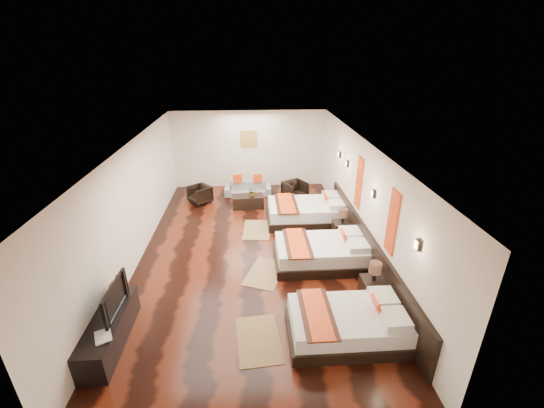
{
  "coord_description": "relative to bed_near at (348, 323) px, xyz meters",
  "views": [
    {
      "loc": [
        0.02,
        -7.75,
        4.76
      ],
      "look_at": [
        0.56,
        0.47,
        1.1
      ],
      "focal_mm": 23.12,
      "sensor_mm": 36.0,
      "label": 1
    }
  ],
  "objects": [
    {
      "name": "nightstand_b",
      "position": [
        0.75,
        3.48,
        0.04
      ],
      "size": [
        0.46,
        0.46,
        0.9
      ],
      "color": "black",
      "rests_on": "floor"
    },
    {
      "name": "sconce_near",
      "position": [
        1.01,
        0.01,
        1.58
      ],
      "size": [
        0.07,
        0.12,
        0.18
      ],
      "color": "black",
      "rests_on": "right_wall"
    },
    {
      "name": "sconce_lounge",
      "position": [
        1.01,
        5.31,
        1.58
      ],
      "size": [
        0.07,
        0.12,
        0.18
      ],
      "color": "black",
      "rests_on": "right_wall"
    },
    {
      "name": "nightstand_a",
      "position": [
        0.75,
        0.93,
        0.04
      ],
      "size": [
        0.46,
        0.46,
        0.91
      ],
      "color": "black",
      "rests_on": "floor"
    },
    {
      "name": "tv",
      "position": [
        -4.15,
        0.26,
        0.56
      ],
      "size": [
        0.16,
        1.01,
        0.58
      ],
      "primitive_type": "imported",
      "rotation": [
        0.0,
        0.0,
        1.54
      ],
      "color": "black",
      "rests_on": "tv_console"
    },
    {
      "name": "jute_mat_far",
      "position": [
        -1.54,
        4.16,
        -0.27
      ],
      "size": [
        0.84,
        1.25,
        0.01
      ],
      "primitive_type": "cube",
      "rotation": [
        0.0,
        0.0,
        -0.08
      ],
      "color": "olive",
      "rests_on": "floor"
    },
    {
      "name": "right_wall",
      "position": [
        1.05,
        3.01,
        1.13
      ],
      "size": [
        0.01,
        9.5,
        2.8
      ],
      "primitive_type": "cube",
      "color": "silver",
      "rests_on": "floor"
    },
    {
      "name": "table_plant",
      "position": [
        -1.64,
        5.74,
        0.28
      ],
      "size": [
        0.31,
        0.28,
        0.3
      ],
      "primitive_type": "imported",
      "rotation": [
        0.0,
        0.0,
        0.17
      ],
      "color": "#305D1F",
      "rests_on": "coffee_table"
    },
    {
      "name": "figurine",
      "position": [
        -4.2,
        0.81,
        0.46
      ],
      "size": [
        0.37,
        0.37,
        0.37
      ],
      "primitive_type": "imported",
      "rotation": [
        0.0,
        0.0,
        -0.05
      ],
      "color": "brown",
      "rests_on": "tv_console"
    },
    {
      "name": "armchair_left",
      "position": [
        -3.39,
        6.23,
        0.03
      ],
      "size": [
        0.92,
        0.92,
        0.6
      ],
      "primitive_type": "imported",
      "rotation": [
        0.0,
        0.0,
        -0.88
      ],
      "color": "black",
      "rests_on": "floor"
    },
    {
      "name": "sconce_mid",
      "position": [
        1.01,
        2.21,
        1.58
      ],
      "size": [
        0.07,
        0.12,
        0.18
      ],
      "color": "black",
      "rests_on": "right_wall"
    },
    {
      "name": "sconce_far",
      "position": [
        1.01,
        4.41,
        1.58
      ],
      "size": [
        0.07,
        0.12,
        0.18
      ],
      "color": "black",
      "rests_on": "right_wall"
    },
    {
      "name": "orange_panel_a",
      "position": [
        1.03,
        1.11,
        1.43
      ],
      "size": [
        0.04,
        0.4,
        1.3
      ],
      "primitive_type": "cube",
      "color": "#D86014",
      "rests_on": "right_wall"
    },
    {
      "name": "sofa",
      "position": [
        -1.78,
        6.82,
        -0.04
      ],
      "size": [
        1.62,
        0.65,
        0.47
      ],
      "primitive_type": "imported",
      "rotation": [
        0.0,
        0.0,
        -0.01
      ],
      "color": "gray",
      "rests_on": "floor"
    },
    {
      "name": "left_wall",
      "position": [
        -4.45,
        3.01,
        1.13
      ],
      "size": [
        0.01,
        9.5,
        2.8
      ],
      "primitive_type": "cube",
      "color": "silver",
      "rests_on": "floor"
    },
    {
      "name": "bed_near",
      "position": [
        0.0,
        0.0,
        0.0
      ],
      "size": [
        2.1,
        1.32,
        0.8
      ],
      "color": "black",
      "rests_on": "floor"
    },
    {
      "name": "bed_far",
      "position": [
        0.0,
        4.63,
        0.03
      ],
      "size": [
        2.35,
        1.48,
        0.9
      ],
      "color": "black",
      "rests_on": "floor"
    },
    {
      "name": "armchair_right",
      "position": [
        -0.17,
        6.29,
        0.05
      ],
      "size": [
        0.96,
        0.96,
        0.65
      ],
      "primitive_type": "imported",
      "rotation": [
        0.0,
        0.0,
        0.51
      ],
      "color": "black",
      "rests_on": "floor"
    },
    {
      "name": "jute_mat_mid",
      "position": [
        -1.39,
        2.02,
        -0.27
      ],
      "size": [
        1.13,
        1.39,
        0.01
      ],
      "primitive_type": "cube",
      "rotation": [
        0.0,
        0.0,
        -0.37
      ],
      "color": "olive",
      "rests_on": "floor"
    },
    {
      "name": "book",
      "position": [
        -4.2,
        -0.39,
        0.29
      ],
      "size": [
        0.36,
        0.4,
        0.03
      ],
      "primitive_type": "imported",
      "rotation": [
        0.0,
        0.0,
        0.45
      ],
      "color": "black",
      "rests_on": "tv_console"
    },
    {
      "name": "headboard_panel",
      "position": [
        1.01,
        2.21,
        0.18
      ],
      "size": [
        0.08,
        6.6,
        0.9
      ],
      "primitive_type": "cube",
      "color": "black",
      "rests_on": "floor"
    },
    {
      "name": "ceiling",
      "position": [
        -1.7,
        3.01,
        2.53
      ],
      "size": [
        5.5,
        9.5,
        0.01
      ],
      "primitive_type": "cube",
      "color": "white",
      "rests_on": "floor"
    },
    {
      "name": "floor",
      "position": [
        -1.7,
        3.01,
        -0.27
      ],
      "size": [
        5.5,
        9.5,
        0.01
      ],
      "primitive_type": "cube",
      "color": "black",
      "rests_on": "ground"
    },
    {
      "name": "coffee_table",
      "position": [
        -1.78,
        5.77,
        -0.07
      ],
      "size": [
        1.03,
        0.55,
        0.4
      ],
      "primitive_type": "cube",
      "rotation": [
        0.0,
        0.0,
        0.05
      ],
      "color": "black",
      "rests_on": "floor"
    },
    {
      "name": "gold_artwork",
      "position": [
        -1.7,
        7.74,
        1.53
      ],
      "size": [
        0.6,
        0.04,
        0.6
      ],
      "primitive_type": "cube",
      "color": "#AD873F",
      "rests_on": "back_wall"
    },
    {
      "name": "jute_mat_near",
      "position": [
        -1.61,
        -0.01,
        -0.27
      ],
      "size": [
        0.85,
        1.26,
        0.01
      ],
      "primitive_type": "cube",
      "rotation": [
        0.0,
        0.0,
        0.08
      ],
      "color": "olive",
      "rests_on": "floor"
    },
    {
      "name": "tv_console",
      "position": [
        -4.2,
        0.11,
        0.0
      ],
      "size": [
        0.5,
        1.8,
        0.55
      ],
      "primitive_type": "cube",
      "color": "black",
      "rests_on": "floor"
    },
    {
      "name": "orange_panel_b",
      "position": [
        1.03,
        3.31,
        1.43
      ],
      "size": [
        0.04,
        0.4,
        1.3
      ],
      "primitive_type": "cube",
      "color": "#D86014",
      "rests_on": "right_wall"
    },
    {
      "name": "back_wall",
      "position": [
        -1.7,
        7.76,
        1.13
      ],
      "size": [
        5.5,
        0.01,
        2.8
      ],
      "primitive_type": "cube",
      "color": "silver",
      "rests_on": "floor"
    },
    {
      "name": "bed_mid",
      "position": [
        0.0,
        2.37,
        0.02
      ],
      "size": [
        2.23,
        1.4,
        0.85
      ],
      "color": "black",
      "rests_on": "floor"
    }
  ]
}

